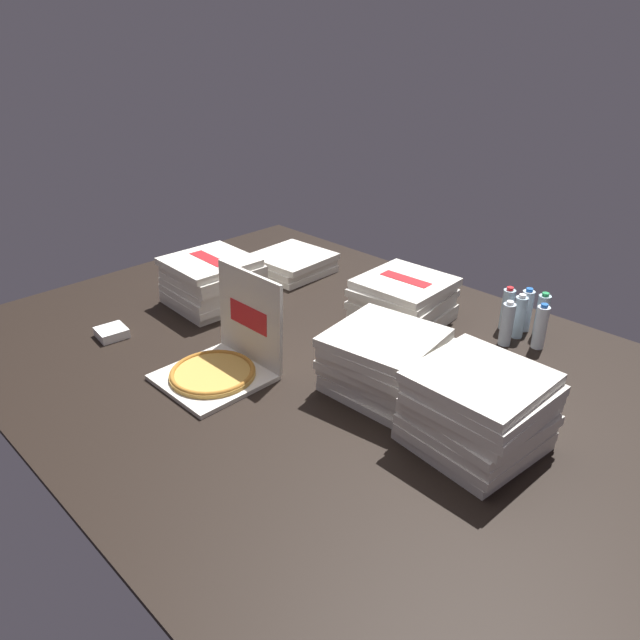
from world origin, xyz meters
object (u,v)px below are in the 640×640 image
Objects in this scene: water_bottle_2 at (519,317)px; pizza_stack_left_far at (291,263)px; water_bottle_5 at (542,315)px; napkin_pile at (112,333)px; pizza_stack_center_far at (212,282)px; water_bottle_1 at (540,327)px; pizza_stack_left_near at (478,410)px; water_bottle_4 at (507,309)px; water_bottle_0 at (526,310)px; water_bottle_3 at (507,324)px; open_pizza_box at (222,360)px; pizza_stack_center_near at (386,361)px; pizza_stack_right_far at (403,300)px.

pizza_stack_left_far is at bearing -171.50° from water_bottle_2.
napkin_pile is at bearing -134.30° from water_bottle_5.
water_bottle_2 is at bearing 45.21° from napkin_pile.
water_bottle_1 is (1.47, 0.79, -0.02)m from pizza_stack_center_far.
water_bottle_1 is (-0.18, 0.83, -0.04)m from pizza_stack_left_near.
pizza_stack_left_near is at bearing -66.74° from water_bottle_4.
water_bottle_3 is at bearing -87.70° from water_bottle_0.
open_pizza_box is 1.96× the size of water_bottle_2.
pizza_stack_center_near is 0.47m from pizza_stack_left_near.
pizza_stack_left_far is at bearing 123.60° from open_pizza_box.
pizza_stack_center_far is 1.52m from water_bottle_4.
water_bottle_4 is (-0.08, 0.15, 0.00)m from water_bottle_3.
water_bottle_3 is at bearing 57.08° from open_pizza_box.
pizza_stack_center_near is 0.84m from water_bottle_4.
napkin_pile is at bearing -132.79° from water_bottle_0.
water_bottle_3 is at bearing -109.29° from water_bottle_5.
pizza_stack_left_far is 1.97× the size of water_bottle_2.
pizza_stack_left_far is 0.98× the size of pizza_stack_center_far.
pizza_stack_center_far is 2.00× the size of water_bottle_4.
napkin_pile is at bearing -162.36° from pizza_stack_left_near.
open_pizza_box is 0.69m from napkin_pile.
water_bottle_0 is (-0.31, 0.95, -0.04)m from pizza_stack_left_near.
pizza_stack_center_near is at bearing -102.87° from water_bottle_3.
water_bottle_4 is at bearing -143.93° from water_bottle_0.
water_bottle_4 is at bearing 33.82° from pizza_stack_right_far.
pizza_stack_left_far reaches higher than napkin_pile.
pizza_stack_left_near is (1.02, 0.36, 0.07)m from open_pizza_box.
pizza_stack_left_near is 0.98m from water_bottle_5.
pizza_stack_left_near reaches higher than pizza_stack_right_far.
water_bottle_3 is 1.68× the size of napkin_pile.
water_bottle_0 is (1.34, 0.91, -0.02)m from pizza_stack_center_far.
water_bottle_2 is at bearing -82.91° from water_bottle_0.
pizza_stack_center_near is (1.18, 0.01, -0.00)m from pizza_stack_center_far.
open_pizza_box is 0.92× the size of pizza_stack_right_far.
pizza_stack_right_far and water_bottle_5 have the same top height.
napkin_pile is (-1.38, -1.39, -0.08)m from water_bottle_2.
open_pizza_box is 1.00× the size of pizza_stack_left_far.
water_bottle_3 is 1.00× the size of water_bottle_4.
open_pizza_box is 0.99m from pizza_stack_right_far.
pizza_stack_center_far is 0.59m from napkin_pile.
pizza_stack_center_near is at bearing -99.58° from water_bottle_0.
water_bottle_3 is at bearing 77.13° from pizza_stack_center_near.
water_bottle_5 is at bearing 20.91° from water_bottle_4.
pizza_stack_right_far reaches higher than pizza_stack_left_far.
water_bottle_2 is at bearing -125.95° from water_bottle_5.
water_bottle_2 is (0.16, 0.80, -0.02)m from pizza_stack_center_near.
pizza_stack_center_far is 1.67m from water_bottle_1.
pizza_stack_left_near is 2.08× the size of water_bottle_5.
pizza_stack_center_near is 0.71m from water_bottle_3.
pizza_stack_right_far is 0.56m from water_bottle_2.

